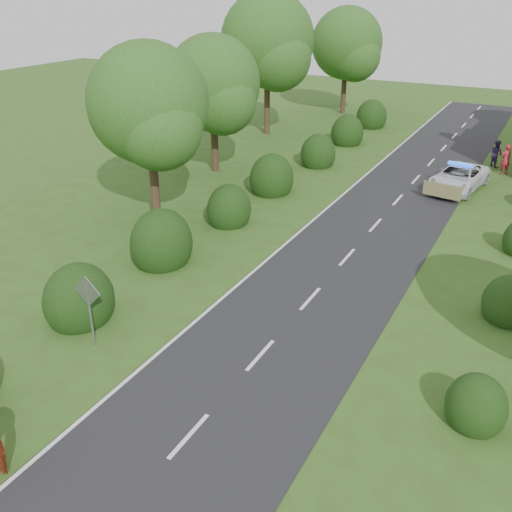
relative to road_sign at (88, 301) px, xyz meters
The scene contains 12 objects.
ground 5.63m from the road_sign, 21.80° to the right, with size 120.00×120.00×0.00m, color #364D1C.
road 14.03m from the road_sign, 68.96° to the left, with size 6.00×70.00×0.02m, color black.
road_markings 11.56m from the road_sign, 72.72° to the left, with size 4.96×70.00×0.01m.
hedgerow_left 9.85m from the road_sign, 98.87° to the left, with size 2.75×50.41×3.00m.
tree_left_a 11.55m from the road_sign, 115.73° to the left, with size 5.74×5.60×8.38m.
tree_left_b 19.22m from the road_sign, 109.29° to the left, with size 5.74×5.60×8.07m.
tree_left_c 29.28m from the road_sign, 105.46° to the left, with size 6.97×6.80×10.22m.
tree_left_d 38.41m from the road_sign, 97.87° to the left, with size 6.15×6.00×8.89m.
road_sign is the anchor object (origin of this frame).
police_van 22.60m from the road_sign, 70.69° to the left, with size 3.04×5.30×1.53m.
pedestrian_red 27.27m from the road_sign, 69.79° to the left, with size 0.67×0.44×1.84m, color #AC232F.
pedestrian_purple 28.39m from the road_sign, 72.10° to the left, with size 0.82×0.64×1.69m, color #442A6D.
Camera 1 is at (6.80, -9.11, 10.61)m, focal length 40.00 mm.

